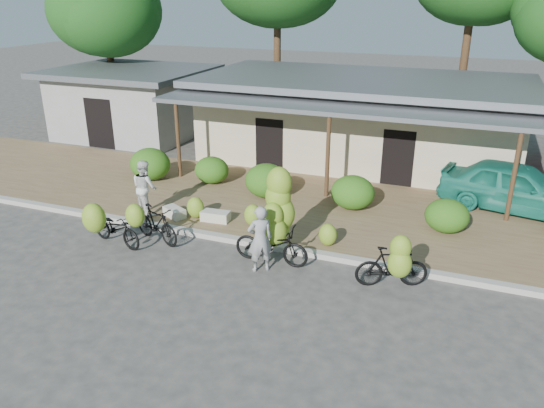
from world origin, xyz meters
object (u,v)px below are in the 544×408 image
at_px(bystander, 145,187).
at_px(teal_van, 516,187).
at_px(tree_back_left, 103,8).
at_px(sack_near, 215,216).
at_px(vendor, 260,239).
at_px(bike_center, 275,225).
at_px(bike_far_left, 112,226).
at_px(bike_right, 394,264).
at_px(sack_far, 174,212).
at_px(bike_left, 153,223).

relative_size(bystander, teal_van, 0.38).
xyz_separation_m(tree_back_left, bystander, (8.92, -10.45, -4.72)).
bearing_deg(sack_near, teal_van, 26.18).
relative_size(tree_back_left, vendor, 4.51).
height_order(bystander, teal_van, bystander).
bearing_deg(sack_near, bike_center, -29.45).
xyz_separation_m(bike_far_left, bike_right, (7.51, 0.46, 0.07)).
relative_size(sack_near, sack_far, 1.13).
xyz_separation_m(tree_back_left, bike_right, (16.71, -12.05, -5.03)).
height_order(bike_center, bystander, bike_center).
height_order(sack_near, sack_far, sack_near).
distance_m(bike_right, teal_van, 6.56).
bearing_deg(bike_left, bike_right, -71.57).
distance_m(bike_center, sack_far, 3.99).
xyz_separation_m(bike_left, bike_center, (3.46, 0.34, 0.35)).
bearing_deg(bike_center, sack_near, 60.37).
bearing_deg(bystander, bike_right, -163.70).
bearing_deg(teal_van, bystander, 123.73).
bearing_deg(vendor, bike_right, 146.77).
height_order(bike_far_left, bystander, bystander).
distance_m(bike_left, sack_near, 2.02).
relative_size(tree_back_left, bystander, 4.59).
distance_m(tree_back_left, bike_far_left, 16.35).
bearing_deg(sack_far, tree_back_left, 133.51).
distance_m(bike_center, bike_right, 3.16).
xyz_separation_m(vendor, bystander, (-4.56, 1.86, 0.11)).
distance_m(bystander, teal_van, 11.42).
bearing_deg(bike_far_left, vendor, -72.89).
xyz_separation_m(bike_right, vendor, (-3.23, -0.26, 0.21)).
bearing_deg(bystander, sack_near, -145.92).
height_order(bike_right, vendor, vendor).
bearing_deg(sack_far, bike_far_left, -106.90).
bearing_deg(bystander, bike_center, -165.68).
bearing_deg(bystander, vendor, -174.33).
distance_m(bike_far_left, sack_near, 3.04).
height_order(sack_near, bystander, bystander).
relative_size(bike_right, bystander, 1.04).
relative_size(vendor, bystander, 1.02).
height_order(bike_left, sack_far, bike_left).
relative_size(tree_back_left, bike_far_left, 4.03).
height_order(bike_right, sack_far, bike_right).
bearing_deg(bike_right, sack_far, 54.97).
relative_size(vendor, teal_van, 0.38).
bearing_deg(bystander, bike_left, 157.39).
xyz_separation_m(bike_left, vendor, (3.35, -0.39, 0.27)).
distance_m(sack_far, teal_van, 10.55).
bearing_deg(bike_far_left, bike_center, -63.56).
bearing_deg(bike_right, sack_near, 50.32).
height_order(tree_back_left, teal_van, tree_back_left).
xyz_separation_m(sack_near, bystander, (-2.24, -0.24, 0.70)).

